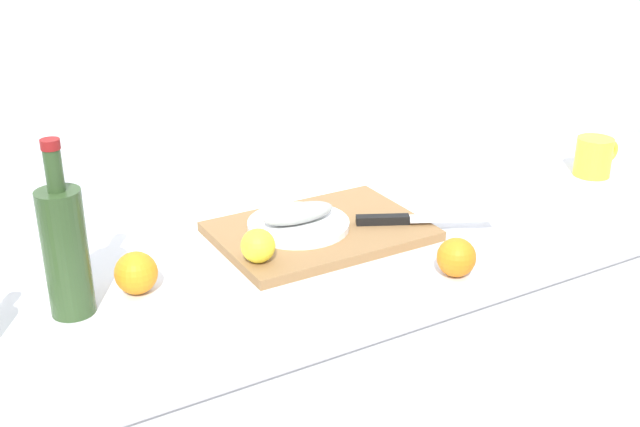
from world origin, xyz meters
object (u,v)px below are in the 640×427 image
at_px(fish_fillet, 298,213).
at_px(orange_0, 458,257).
at_px(lemon_0, 258,246).
at_px(white_plate, 298,225).
at_px(coffee_mug_0, 594,157).
at_px(wine_bottle, 65,249).
at_px(chef_knife, 408,219).
at_px(cutting_board, 320,231).

distance_m(fish_fillet, orange_0, 0.34).
relative_size(fish_fillet, lemon_0, 2.41).
bearing_deg(white_plate, coffee_mug_0, -3.33).
bearing_deg(wine_bottle, fish_fillet, 8.67).
xyz_separation_m(chef_knife, coffee_mug_0, (0.59, 0.05, 0.02)).
height_order(white_plate, fish_fillet, fish_fillet).
xyz_separation_m(chef_knife, wine_bottle, (-0.68, 0.02, 0.09)).
relative_size(white_plate, chef_knife, 0.77).
xyz_separation_m(cutting_board, lemon_0, (-0.18, -0.08, 0.04)).
xyz_separation_m(cutting_board, chef_knife, (0.17, -0.07, 0.02)).
xyz_separation_m(fish_fillet, lemon_0, (-0.14, -0.09, -0.00)).
height_order(fish_fillet, orange_0, orange_0).
bearing_deg(chef_knife, coffee_mug_0, 30.78).
bearing_deg(coffee_mug_0, chef_knife, -175.66).
distance_m(lemon_0, orange_0, 0.37).
relative_size(cutting_board, orange_0, 5.72).
bearing_deg(white_plate, cutting_board, -22.97).
distance_m(lemon_0, coffee_mug_0, 0.94).
relative_size(chef_knife, coffee_mug_0, 2.12).
xyz_separation_m(wine_bottle, coffee_mug_0, (1.28, 0.03, -0.07)).
xyz_separation_m(white_plate, orange_0, (0.18, -0.29, 0.01)).
bearing_deg(orange_0, coffee_mug_0, 21.38).
bearing_deg(chef_knife, wine_bottle, -155.20).
xyz_separation_m(white_plate, fish_fillet, (0.00, 0.00, 0.03)).
xyz_separation_m(chef_knife, lemon_0, (-0.35, -0.00, 0.02)).
distance_m(fish_fillet, wine_bottle, 0.48).
height_order(fish_fillet, chef_knife, fish_fillet).
height_order(fish_fillet, wine_bottle, wine_bottle).
bearing_deg(chef_knife, cutting_board, -177.51).
distance_m(cutting_board, lemon_0, 0.20).
height_order(wine_bottle, orange_0, wine_bottle).
height_order(chef_knife, orange_0, orange_0).
distance_m(white_plate, wine_bottle, 0.49).
distance_m(cutting_board, white_plate, 0.05).
distance_m(white_plate, orange_0, 0.34).
bearing_deg(wine_bottle, coffee_mug_0, 1.15).
xyz_separation_m(fish_fillet, orange_0, (0.18, -0.29, -0.02)).
distance_m(coffee_mug_0, orange_0, 0.67).
bearing_deg(orange_0, chef_knife, 80.87).
height_order(chef_knife, coffee_mug_0, coffee_mug_0).
bearing_deg(white_plate, fish_fillet, 0.00).
bearing_deg(chef_knife, lemon_0, -153.12).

